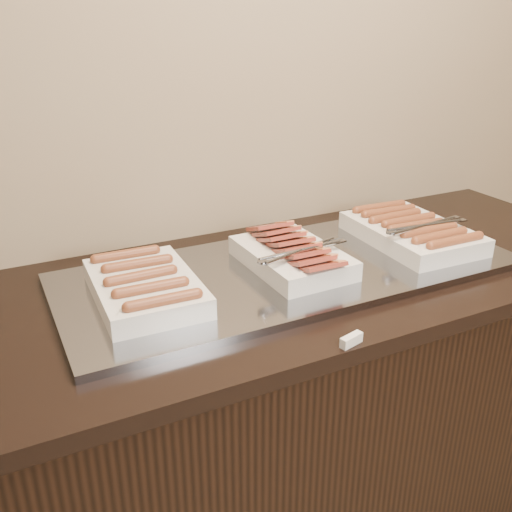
{
  "coord_description": "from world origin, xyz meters",
  "views": [
    {
      "loc": [
        -0.68,
        0.95,
        1.53
      ],
      "look_at": [
        -0.09,
        2.13,
        0.97
      ],
      "focal_mm": 40.0,
      "sensor_mm": 36.0,
      "label": 1
    }
  ],
  "objects_px": {
    "counter": "(282,413)",
    "dish_left": "(145,286)",
    "warming_tray": "(291,270)",
    "dish_center": "(293,255)",
    "dish_right": "(412,231)"
  },
  "relations": [
    {
      "from": "counter",
      "to": "dish_left",
      "type": "distance_m",
      "value": 0.62
    },
    {
      "from": "warming_tray",
      "to": "dish_left",
      "type": "bearing_deg",
      "value": 180.0
    },
    {
      "from": "warming_tray",
      "to": "dish_center",
      "type": "bearing_deg",
      "value": -71.77
    },
    {
      "from": "dish_left",
      "to": "counter",
      "type": "bearing_deg",
      "value": 1.73
    },
    {
      "from": "warming_tray",
      "to": "dish_center",
      "type": "xyz_separation_m",
      "value": [
        0.0,
        -0.0,
        0.04
      ]
    },
    {
      "from": "dish_center",
      "to": "dish_left",
      "type": "bearing_deg",
      "value": 177.95
    },
    {
      "from": "dish_left",
      "to": "dish_right",
      "type": "distance_m",
      "value": 0.79
    },
    {
      "from": "dish_left",
      "to": "dish_center",
      "type": "relative_size",
      "value": 1.01
    },
    {
      "from": "counter",
      "to": "dish_center",
      "type": "distance_m",
      "value": 0.5
    },
    {
      "from": "dish_left",
      "to": "dish_right",
      "type": "xyz_separation_m",
      "value": [
        0.79,
        -0.0,
        0.0
      ]
    },
    {
      "from": "counter",
      "to": "warming_tray",
      "type": "distance_m",
      "value": 0.46
    },
    {
      "from": "warming_tray",
      "to": "dish_left",
      "type": "relative_size",
      "value": 3.47
    },
    {
      "from": "warming_tray",
      "to": "dish_right",
      "type": "distance_m",
      "value": 0.4
    },
    {
      "from": "counter",
      "to": "dish_center",
      "type": "relative_size",
      "value": 6.02
    },
    {
      "from": "dish_right",
      "to": "dish_left",
      "type": "bearing_deg",
      "value": -178.52
    }
  ]
}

